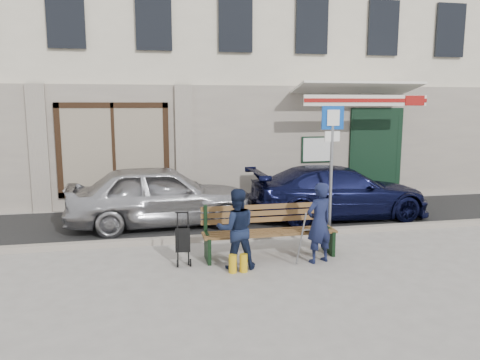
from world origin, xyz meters
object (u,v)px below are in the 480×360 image
object	(u,v)px
car_silver	(161,195)
woman	(236,229)
car_navy	(339,192)
bench	(267,232)
man	(319,223)
stroller	(183,242)
parking_sign	(332,147)

from	to	relation	value
car_silver	woman	world-z (taller)	car_silver
car_silver	car_navy	world-z (taller)	car_silver
bench	man	distance (m)	0.95
car_navy	stroller	world-z (taller)	car_navy
parking_sign	bench	xyz separation A→B (m)	(-1.85, -1.58, -1.33)
car_silver	man	bearing A→B (deg)	-142.59
parking_sign	stroller	xyz separation A→B (m)	(-3.35, -1.63, -1.40)
parking_sign	woman	bearing A→B (deg)	-142.17
man	parking_sign	bearing A→B (deg)	-135.87
bench	stroller	size ratio (longest dim) A/B	2.72
car_silver	bench	distance (m)	3.12
parking_sign	woman	size ratio (longest dim) A/B	1.98
woman	stroller	distance (m)	0.98
bench	man	world-z (taller)	man
car_navy	bench	bearing A→B (deg)	135.94
parking_sign	stroller	size ratio (longest dim) A/B	3.03
bench	stroller	distance (m)	1.51
parking_sign	bench	bearing A→B (deg)	-140.88
man	woman	distance (m)	1.45
parking_sign	bench	distance (m)	2.77
parking_sign	woman	world-z (taller)	parking_sign
parking_sign	bench	size ratio (longest dim) A/B	1.11
car_silver	parking_sign	world-z (taller)	parking_sign
car_navy	man	distance (m)	3.38
car_navy	parking_sign	size ratio (longest dim) A/B	1.62
bench	car_silver	bearing A→B (deg)	124.38
car_navy	woman	world-z (taller)	woman
parking_sign	car_silver	bearing A→B (deg)	163.25
car_navy	man	xyz separation A→B (m)	(-1.65, -2.95, 0.07)
car_navy	stroller	size ratio (longest dim) A/B	4.90
bench	woman	bearing A→B (deg)	-144.71
man	stroller	bearing A→B (deg)	-28.56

